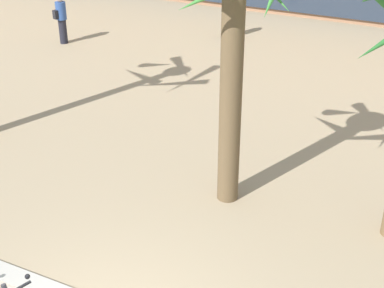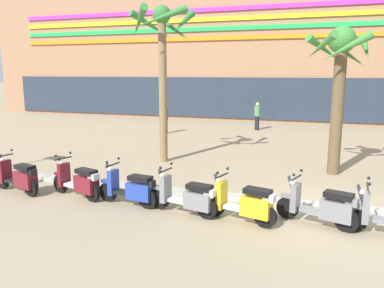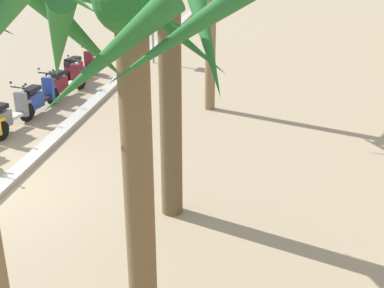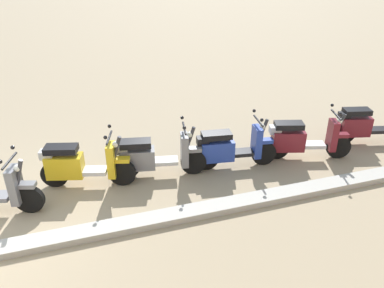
{
  "view_description": "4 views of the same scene",
  "coord_description": "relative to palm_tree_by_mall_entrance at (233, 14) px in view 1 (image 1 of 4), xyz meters",
  "views": [
    {
      "loc": [
        3.67,
        -4.53,
        6.07
      ],
      "look_at": [
        -0.73,
        4.28,
        0.86
      ],
      "focal_mm": 54.19,
      "sensor_mm": 36.0,
      "label": 1
    },
    {
      "loc": [
        -0.45,
        -9.37,
        3.4
      ],
      "look_at": [
        -4.49,
        2.84,
        0.97
      ],
      "focal_mm": 35.97,
      "sensor_mm": 36.0,
      "label": 2
    },
    {
      "loc": [
        8.61,
        5.87,
        5.02
      ],
      "look_at": [
        -0.71,
        4.33,
        1.07
      ],
      "focal_mm": 48.76,
      "sensor_mm": 36.0,
      "label": 3
    },
    {
      "loc": [
        -2.01,
        5.54,
        4.13
      ],
      "look_at": [
        -3.69,
        0.34,
        1.33
      ],
      "focal_mm": 36.04,
      "sensor_mm": 36.0,
      "label": 4
    }
  ],
  "objects": [
    {
      "name": "palm_tree_by_mall_entrance",
      "position": [
        0.0,
        0.0,
        0.0
      ],
      "size": [
        2.08,
        2.31,
        4.83
      ],
      "color": "brown",
      "rests_on": "ground"
    },
    {
      "name": "pedestrian_by_palm_tree",
      "position": [
        -3.99,
        9.1,
        -2.68
      ],
      "size": [
        0.34,
        0.34,
        1.63
      ],
      "color": "black",
      "rests_on": "ground"
    },
    {
      "name": "pedestrian_strolling_near_curb",
      "position": [
        -8.64,
        6.2,
        -2.69
      ],
      "size": [
        0.34,
        0.46,
        1.6
      ],
      "color": "black",
      "rests_on": "ground"
    }
  ]
}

